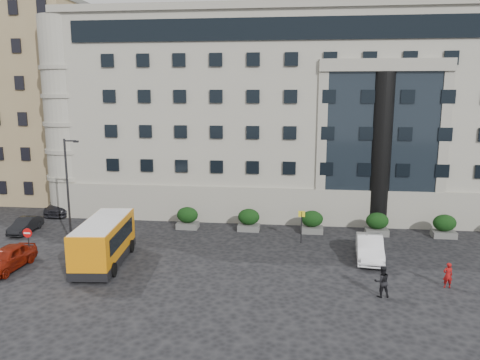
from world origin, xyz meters
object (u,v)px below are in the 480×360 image
object	(u,v)px
bus_stop_sign	(302,221)
minibus	(104,240)
hedge_c	(312,222)
pedestrian_a	(448,275)
hedge_e	(444,226)
hedge_b	(249,220)
red_truck	(136,185)
hedge_a	(188,218)
parked_car_c	(64,204)
no_entry_sign	(28,238)
street_lamp	(68,187)
parked_car_b	(25,225)
parked_car_d	(104,195)
hedge_d	(377,224)
pedestrian_c	(366,246)
pedestrian_b	(382,281)
white_taxi	(370,248)
parked_car_a	(8,258)

from	to	relation	value
bus_stop_sign	minibus	world-z (taller)	minibus
hedge_c	pedestrian_a	bearing A→B (deg)	-53.06
hedge_e	pedestrian_a	size ratio (longest dim) A/B	1.18
hedge_b	red_truck	xyz separation A→B (m)	(-13.15, 9.94, 0.59)
hedge_b	minibus	xyz separation A→B (m)	(-8.90, -8.68, 0.71)
hedge_a	hedge_e	size ratio (longest dim) A/B	1.00
minibus	parked_car_c	world-z (taller)	minibus
minibus	hedge_e	bearing A→B (deg)	13.75
hedge_e	no_entry_sign	size ratio (longest dim) A/B	0.79
hedge_b	street_lamp	bearing A→B (deg)	-159.93
parked_car_c	parked_car_b	bearing A→B (deg)	-95.65
hedge_e	parked_car_d	world-z (taller)	hedge_e
hedge_d	bus_stop_sign	bearing A→B (deg)	-155.34
no_entry_sign	minibus	size ratio (longest dim) A/B	0.32
hedge_b	minibus	size ratio (longest dim) A/B	0.25
hedge_e	pedestrian_c	size ratio (longest dim) A/B	1.13
hedge_e	street_lamp	bearing A→B (deg)	-170.52
no_entry_sign	red_truck	distance (m)	18.81
hedge_c	pedestrian_b	bearing A→B (deg)	-73.49
hedge_d	bus_stop_sign	world-z (taller)	bus_stop_sign
hedge_a	hedge_d	distance (m)	15.60
hedge_b	bus_stop_sign	distance (m)	5.19
hedge_e	white_taxi	world-z (taller)	hedge_e
hedge_a	street_lamp	size ratio (longest dim) A/B	0.23
red_truck	parked_car_b	size ratio (longest dim) A/B	1.54
parked_car_d	pedestrian_a	bearing A→B (deg)	-27.34
hedge_b	no_entry_sign	xyz separation A→B (m)	(-14.20, -8.84, 0.72)
pedestrian_c	parked_car_b	bearing A→B (deg)	-2.79
parked_car_a	pedestrian_c	world-z (taller)	pedestrian_c
street_lamp	red_truck	size ratio (longest dim) A/B	1.40
parked_car_d	hedge_b	bearing A→B (deg)	-22.06
hedge_c	pedestrian_b	xyz separation A→B (m)	(3.51, -11.83, -0.01)
red_truck	parked_car_d	world-z (taller)	red_truck
hedge_d	red_truck	bearing A→B (deg)	157.11
hedge_c	pedestrian_c	bearing A→B (deg)	-56.63
hedge_d	minibus	distance (m)	21.17
pedestrian_a	street_lamp	bearing A→B (deg)	-16.26
hedge_b	red_truck	size ratio (longest dim) A/B	0.32
pedestrian_c	pedestrian_b	bearing A→B (deg)	92.46
hedge_b	hedge_d	size ratio (longest dim) A/B	1.00
bus_stop_sign	pedestrian_a	distance (m)	11.25
parked_car_b	bus_stop_sign	bearing A→B (deg)	-2.41
street_lamp	hedge_b	bearing A→B (deg)	20.07
no_entry_sign	hedge_a	bearing A→B (deg)	44.48
bus_stop_sign	parked_car_b	world-z (taller)	bus_stop_sign
minibus	hedge_d	bearing A→B (deg)	18.46
hedge_b	bus_stop_sign	size ratio (longest dim) A/B	0.73
hedge_c	pedestrian_c	xyz separation A→B (m)	(3.57, -5.43, -0.11)
hedge_e	pedestrian_c	distance (m)	8.72
minibus	parked_car_d	distance (m)	18.32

